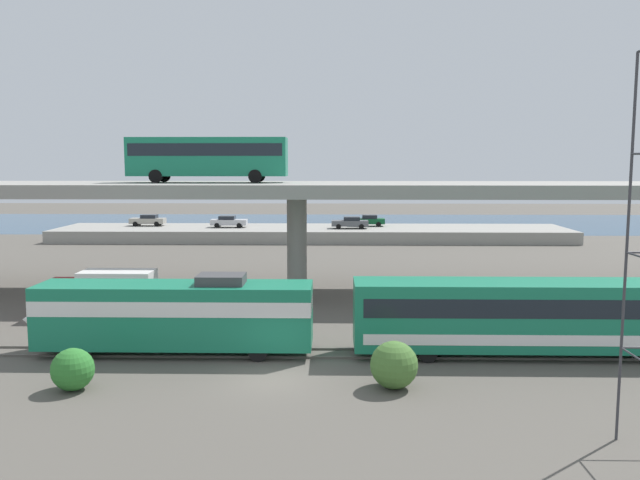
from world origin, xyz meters
TOP-DOWN VIEW (x-y plane):
  - ground_plane at (0.00, 0.00)m, footprint 260.00×260.00m
  - rail_strip_near at (0.00, 3.24)m, footprint 110.00×0.12m
  - rail_strip_far at (0.00, 4.76)m, footprint 110.00×0.12m
  - train_locomotive at (-6.10, 4.00)m, footprint 15.11×3.04m
  - train_coach_lead at (14.26, 4.00)m, footprint 20.85×3.04m
  - highway_overpass at (0.00, 20.00)m, footprint 96.00×10.56m
  - transit_bus_on_overpass at (-6.81, 20.83)m, footprint 12.00×2.68m
  - service_truck_west at (-11.89, 11.79)m, footprint 6.80×2.46m
  - pier_parking_lot at (0.00, 55.00)m, footprint 65.52×11.42m
  - parked_car_0 at (-21.89, 56.78)m, footprint 4.55×1.96m
  - parked_car_1 at (-10.85, 54.97)m, footprint 4.64×1.93m
  - parked_car_2 at (4.89, 53.85)m, footprint 4.66×1.97m
  - parked_car_3 at (7.33, 56.97)m, footprint 4.40×1.93m
  - harbor_water at (0.00, 78.00)m, footprint 140.00×36.00m
  - shrub_left at (-8.58, -1.59)m, footprint 1.86×1.86m
  - shrub_right at (5.45, -1.06)m, footprint 2.11×2.11m

SIDE VIEW (x-z plane):
  - ground_plane at x=0.00m, z-range 0.00..0.00m
  - harbor_water at x=0.00m, z-range 0.00..0.01m
  - rail_strip_near at x=0.00m, z-range 0.00..0.12m
  - rail_strip_far at x=0.00m, z-range 0.00..0.12m
  - pier_parking_lot at x=0.00m, z-range 0.00..1.55m
  - shrub_left at x=-8.58m, z-range 0.00..1.86m
  - shrub_right at x=5.45m, z-range 0.00..2.11m
  - service_truck_west at x=-11.89m, z-range 0.12..3.16m
  - train_coach_lead at x=14.26m, z-range 0.24..4.10m
  - train_locomotive at x=-6.10m, z-range 0.10..4.28m
  - parked_car_3 at x=7.33m, z-range 1.57..3.07m
  - parked_car_0 at x=-21.89m, z-range 1.57..3.07m
  - parked_car_1 at x=-10.85m, z-range 1.57..3.07m
  - parked_car_2 at x=4.89m, z-range 1.57..3.07m
  - highway_overpass at x=0.00m, z-range 3.51..11.89m
  - transit_bus_on_overpass at x=-6.81m, z-range 8.74..12.14m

